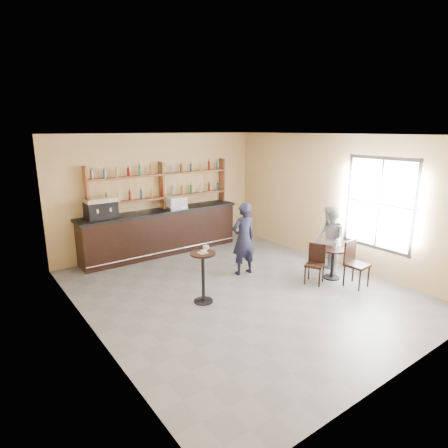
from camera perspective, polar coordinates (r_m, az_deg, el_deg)
floor at (r=8.04m, az=2.25°, el=-10.03°), size 7.00×7.00×0.00m
ceiling at (r=7.32m, az=2.50°, el=13.42°), size 7.00×7.00×0.00m
wall_back at (r=10.44m, az=-9.71°, el=4.67°), size 7.00×0.00×7.00m
wall_front at (r=5.36m, az=26.45°, el=-5.88°), size 7.00×0.00×7.00m
wall_left at (r=6.18m, az=-20.01°, el=-2.67°), size 0.00×7.00×7.00m
wall_right at (r=9.64m, az=16.49°, el=3.50°), size 0.00×7.00×7.00m
window_pane at (r=8.96m, az=22.58°, el=2.84°), size 0.00×2.00×2.00m
window_frame at (r=8.95m, az=22.56°, el=2.84°), size 0.04×1.70×2.10m
shelf_unit at (r=10.29m, az=-9.44°, el=5.73°), size 4.00×0.26×1.40m
liquor_bottles at (r=10.26m, az=-9.47°, el=6.67°), size 3.68×0.10×1.00m
bar_counter at (r=10.27m, az=-9.49°, el=-1.20°), size 4.44×0.87×1.20m
espresso_machine at (r=9.49m, az=-18.26°, el=2.31°), size 0.72×0.48×0.51m
pastry_case at (r=10.30m, az=-7.37°, el=3.26°), size 0.57×0.48×0.31m
pedestal_table at (r=7.34m, az=-3.20°, el=-8.16°), size 0.65×0.65×1.02m
napkin at (r=7.16m, az=-3.25°, el=-4.38°), size 0.17×0.17×0.00m
donut at (r=7.15m, az=-3.14°, el=-4.19°), size 0.16×0.16×0.05m
cup_pedestal at (r=7.30m, az=-2.76°, el=-3.64°), size 0.14×0.14×0.09m
man_main at (r=8.64m, az=2.99°, el=-2.28°), size 0.65×0.45×1.70m
cafe_table at (r=8.86m, az=16.18°, el=-5.81°), size 0.65×0.65×0.70m
cup_cafe at (r=8.78m, az=16.56°, el=-3.32°), size 0.12×0.12×0.09m
chair_west at (r=8.45m, az=13.64°, el=-6.03°), size 0.50×0.50×0.86m
chair_south at (r=8.53m, az=19.64°, el=-5.84°), size 0.47×0.47×0.99m
patron_second at (r=8.98m, az=15.74°, el=-2.43°), size 0.93×0.99×1.62m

